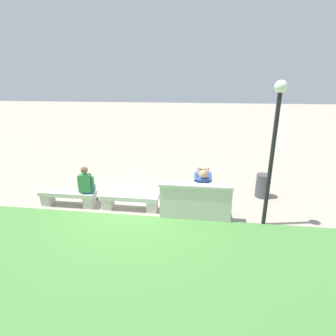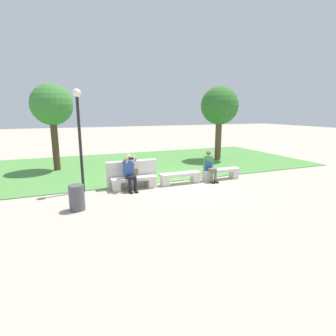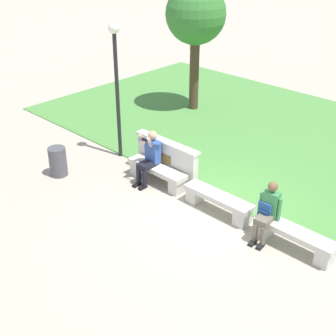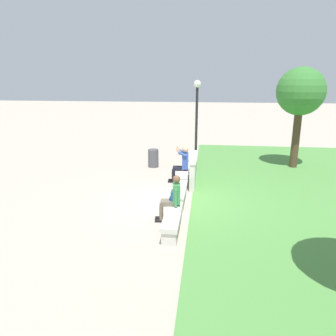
{
  "view_description": "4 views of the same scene",
  "coord_description": "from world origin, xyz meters",
  "px_view_note": "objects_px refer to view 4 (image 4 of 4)",
  "views": [
    {
      "loc": [
        -2.01,
        6.64,
        3.53
      ],
      "look_at": [
        -1.02,
        -0.68,
        1.09
      ],
      "focal_mm": 28.0,
      "sensor_mm": 36.0,
      "label": 1
    },
    {
      "loc": [
        -4.23,
        -9.13,
        2.83
      ],
      "look_at": [
        -0.75,
        -0.53,
        0.81
      ],
      "focal_mm": 28.0,
      "sensor_mm": 36.0,
      "label": 2
    },
    {
      "loc": [
        5.2,
        -7.02,
        5.77
      ],
      "look_at": [
        -0.91,
        -0.64,
        1.02
      ],
      "focal_mm": 50.0,
      "sensor_mm": 36.0,
      "label": 3
    },
    {
      "loc": [
        9.26,
        0.77,
        3.71
      ],
      "look_at": [
        -0.48,
        -0.39,
        0.95
      ],
      "focal_mm": 35.0,
      "sensor_mm": 36.0,
      "label": 4
    }
  ],
  "objects_px": {
    "bench_main": "(184,176)",
    "bench_mid": "(172,220)",
    "person_photographer": "(182,162)",
    "tree_behind_wall": "(301,93)",
    "backpack": "(175,198)",
    "trash_bin": "(153,158)",
    "lamp_post": "(197,112)",
    "bench_near": "(179,194)",
    "person_distant": "(172,197)"
  },
  "relations": [
    {
      "from": "bench_mid",
      "to": "person_photographer",
      "type": "xyz_separation_m",
      "value": [
        -3.94,
        -0.08,
        0.44
      ]
    },
    {
      "from": "bench_near",
      "to": "bench_mid",
      "type": "xyz_separation_m",
      "value": [
        1.88,
        0.0,
        0.0
      ]
    },
    {
      "from": "bench_mid",
      "to": "lamp_post",
      "type": "height_order",
      "value": "lamp_post"
    },
    {
      "from": "person_distant",
      "to": "bench_main",
      "type": "bearing_deg",
      "value": 178.8
    },
    {
      "from": "person_photographer",
      "to": "tree_behind_wall",
      "type": "height_order",
      "value": "tree_behind_wall"
    },
    {
      "from": "bench_main",
      "to": "bench_near",
      "type": "bearing_deg",
      "value": 0.0
    },
    {
      "from": "person_distant",
      "to": "person_photographer",
      "type": "bearing_deg",
      "value": -179.8
    },
    {
      "from": "lamp_post",
      "to": "bench_main",
      "type": "bearing_deg",
      "value": -11.4
    },
    {
      "from": "trash_bin",
      "to": "lamp_post",
      "type": "xyz_separation_m",
      "value": [
        0.31,
        1.79,
        1.98
      ]
    },
    {
      "from": "bench_main",
      "to": "backpack",
      "type": "relative_size",
      "value": 3.93
    },
    {
      "from": "bench_mid",
      "to": "tree_behind_wall",
      "type": "bearing_deg",
      "value": 145.51
    },
    {
      "from": "bench_mid",
      "to": "tree_behind_wall",
      "type": "height_order",
      "value": "tree_behind_wall"
    },
    {
      "from": "tree_behind_wall",
      "to": "lamp_post",
      "type": "bearing_deg",
      "value": -77.58
    },
    {
      "from": "lamp_post",
      "to": "person_photographer",
      "type": "bearing_deg",
      "value": -15.2
    },
    {
      "from": "bench_main",
      "to": "lamp_post",
      "type": "distance_m",
      "value": 2.75
    },
    {
      "from": "tree_behind_wall",
      "to": "bench_main",
      "type": "bearing_deg",
      "value": -58.87
    },
    {
      "from": "backpack",
      "to": "person_photographer",
      "type": "bearing_deg",
      "value": -178.94
    },
    {
      "from": "person_distant",
      "to": "trash_bin",
      "type": "relative_size",
      "value": 1.68
    },
    {
      "from": "bench_main",
      "to": "trash_bin",
      "type": "xyz_separation_m",
      "value": [
        -2.09,
        -1.43,
        0.08
      ]
    },
    {
      "from": "person_distant",
      "to": "tree_behind_wall",
      "type": "relative_size",
      "value": 0.31
    },
    {
      "from": "bench_near",
      "to": "trash_bin",
      "type": "height_order",
      "value": "trash_bin"
    },
    {
      "from": "bench_main",
      "to": "bench_mid",
      "type": "height_order",
      "value": "same"
    },
    {
      "from": "backpack",
      "to": "tree_behind_wall",
      "type": "relative_size",
      "value": 0.1
    },
    {
      "from": "person_photographer",
      "to": "trash_bin",
      "type": "relative_size",
      "value": 1.76
    },
    {
      "from": "trash_bin",
      "to": "bench_near",
      "type": "bearing_deg",
      "value": 19.83
    },
    {
      "from": "lamp_post",
      "to": "bench_mid",
      "type": "bearing_deg",
      "value": -3.7
    },
    {
      "from": "person_distant",
      "to": "tree_behind_wall",
      "type": "xyz_separation_m",
      "value": [
        -5.83,
        4.49,
        2.4
      ]
    },
    {
      "from": "trash_bin",
      "to": "lamp_post",
      "type": "relative_size",
      "value": 0.21
    },
    {
      "from": "backpack",
      "to": "lamp_post",
      "type": "bearing_deg",
      "value": 175.6
    },
    {
      "from": "trash_bin",
      "to": "bench_main",
      "type": "bearing_deg",
      "value": 34.47
    },
    {
      "from": "bench_main",
      "to": "lamp_post",
      "type": "xyz_separation_m",
      "value": [
        -1.78,
        0.36,
        2.07
      ]
    },
    {
      "from": "bench_near",
      "to": "person_distant",
      "type": "height_order",
      "value": "person_distant"
    },
    {
      "from": "backpack",
      "to": "trash_bin",
      "type": "distance_m",
      "value": 5.38
    },
    {
      "from": "person_photographer",
      "to": "trash_bin",
      "type": "bearing_deg",
      "value": -144.71
    },
    {
      "from": "bench_main",
      "to": "backpack",
      "type": "bearing_deg",
      "value": -0.32
    },
    {
      "from": "bench_main",
      "to": "bench_mid",
      "type": "relative_size",
      "value": 1.0
    },
    {
      "from": "bench_mid",
      "to": "person_distant",
      "type": "height_order",
      "value": "person_distant"
    },
    {
      "from": "backpack",
      "to": "trash_bin",
      "type": "relative_size",
      "value": 0.57
    },
    {
      "from": "backpack",
      "to": "bench_mid",
      "type": "bearing_deg",
      "value": 1.45
    },
    {
      "from": "bench_near",
      "to": "lamp_post",
      "type": "bearing_deg",
      "value": 174.41
    },
    {
      "from": "bench_main",
      "to": "person_photographer",
      "type": "bearing_deg",
      "value": -155.78
    },
    {
      "from": "backpack",
      "to": "tree_behind_wall",
      "type": "bearing_deg",
      "value": 142.4
    },
    {
      "from": "bench_main",
      "to": "bench_mid",
      "type": "distance_m",
      "value": 3.77
    },
    {
      "from": "bench_near",
      "to": "trash_bin",
      "type": "distance_m",
      "value": 4.22
    },
    {
      "from": "bench_main",
      "to": "tree_behind_wall",
      "type": "xyz_separation_m",
      "value": [
        -2.67,
        4.42,
        2.78
      ]
    },
    {
      "from": "backpack",
      "to": "bench_main",
      "type": "bearing_deg",
      "value": 179.68
    },
    {
      "from": "bench_near",
      "to": "lamp_post",
      "type": "height_order",
      "value": "lamp_post"
    },
    {
      "from": "bench_mid",
      "to": "lamp_post",
      "type": "bearing_deg",
      "value": 176.3
    },
    {
      "from": "tree_behind_wall",
      "to": "lamp_post",
      "type": "distance_m",
      "value": 4.22
    },
    {
      "from": "bench_near",
      "to": "trash_bin",
      "type": "xyz_separation_m",
      "value": [
        -3.97,
        -1.43,
        0.08
      ]
    }
  ]
}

